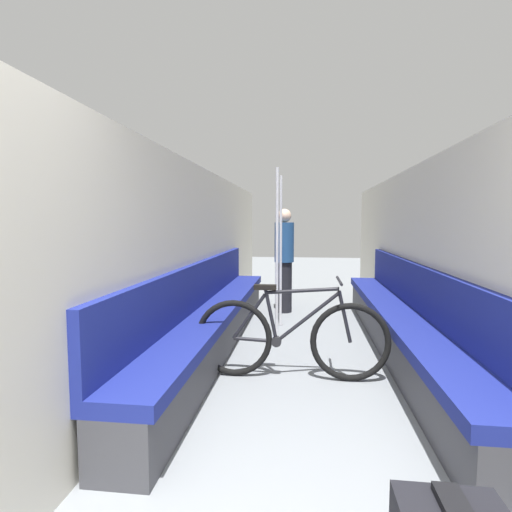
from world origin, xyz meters
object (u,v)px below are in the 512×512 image
(bicycle, at_px, (291,338))
(grab_pole_far, at_px, (277,259))
(grab_pole_near, at_px, (281,253))
(bench_seat_row_right, at_px, (401,325))
(bench_seat_row_left, at_px, (214,319))
(passenger_standing, at_px, (284,259))

(bicycle, xyz_separation_m, grab_pole_far, (-0.20, 1.08, 0.61))
(grab_pole_near, bearing_deg, grab_pole_far, -89.54)
(bench_seat_row_right, height_order, grab_pole_far, grab_pole_far)
(bench_seat_row_right, height_order, bicycle, bench_seat_row_right)
(bench_seat_row_right, xyz_separation_m, grab_pole_far, (-1.35, 0.28, 0.67))
(bicycle, bearing_deg, grab_pole_far, 101.29)
(bench_seat_row_left, bearing_deg, grab_pole_near, 57.49)
(grab_pole_far, relative_size, passenger_standing, 1.26)
(bench_seat_row_left, distance_m, passenger_standing, 2.06)
(bench_seat_row_right, distance_m, bicycle, 1.40)
(grab_pole_near, relative_size, grab_pole_far, 1.00)
(bench_seat_row_left, bearing_deg, passenger_standing, 69.97)
(bench_seat_row_left, distance_m, bicycle, 1.20)
(bench_seat_row_left, height_order, grab_pole_far, grab_pole_far)
(bench_seat_row_right, bearing_deg, bench_seat_row_left, 180.00)
(bench_seat_row_left, relative_size, bench_seat_row_right, 1.00)
(bicycle, distance_m, grab_pole_near, 1.98)
(bicycle, xyz_separation_m, passenger_standing, (-0.20, 2.68, 0.46))
(grab_pole_near, height_order, passenger_standing, grab_pole_near)
(grab_pole_near, relative_size, passenger_standing, 1.26)
(bench_seat_row_left, bearing_deg, grab_pole_far, 21.90)
(bench_seat_row_left, height_order, grab_pole_near, grab_pole_near)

